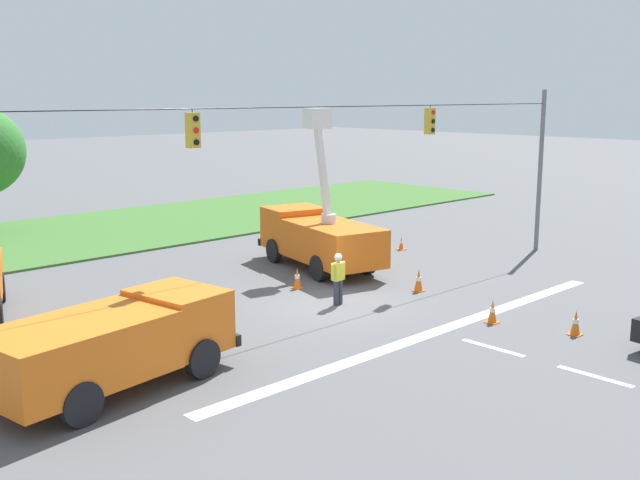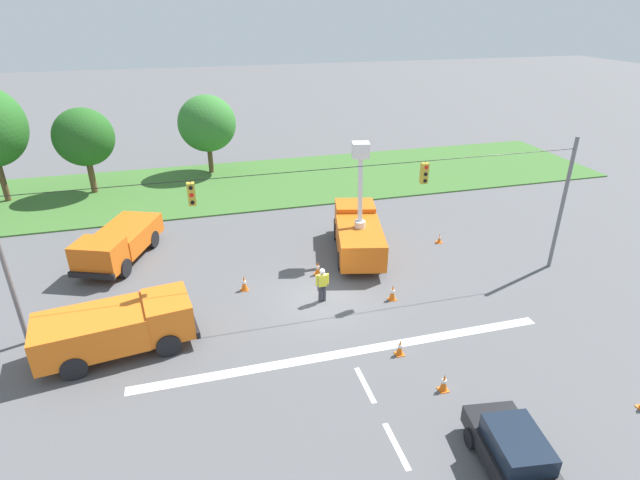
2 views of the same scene
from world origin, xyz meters
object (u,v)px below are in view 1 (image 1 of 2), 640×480
(utility_truck_support_near, at_px, (113,342))
(traffic_cone_near_bucket, at_px, (419,280))
(utility_truck_bucket_lift, at_px, (319,235))
(traffic_cone_lane_edge_b, at_px, (492,312))
(traffic_cone_foreground_left, at_px, (297,278))
(traffic_cone_foreground_right, at_px, (218,301))
(traffic_cone_lane_edge_a, at_px, (576,323))
(road_worker, at_px, (338,276))
(traffic_cone_mid_right, at_px, (401,244))

(utility_truck_support_near, relative_size, traffic_cone_near_bucket, 7.93)
(utility_truck_bucket_lift, height_order, traffic_cone_lane_edge_b, utility_truck_bucket_lift)
(traffic_cone_foreground_left, height_order, traffic_cone_lane_edge_b, traffic_cone_foreground_left)
(traffic_cone_foreground_right, distance_m, traffic_cone_lane_edge_b, 8.73)
(traffic_cone_foreground_right, height_order, traffic_cone_near_bucket, traffic_cone_foreground_right)
(traffic_cone_near_bucket, bearing_deg, traffic_cone_lane_edge_a, -95.40)
(road_worker, bearing_deg, traffic_cone_lane_edge_b, -67.46)
(traffic_cone_near_bucket, relative_size, traffic_cone_lane_edge_b, 1.10)
(traffic_cone_lane_edge_b, bearing_deg, utility_truck_support_near, 163.37)
(road_worker, distance_m, traffic_cone_foreground_left, 2.67)
(utility_truck_bucket_lift, distance_m, traffic_cone_mid_right, 5.35)
(utility_truck_bucket_lift, bearing_deg, traffic_cone_near_bucket, -89.99)
(utility_truck_support_near, height_order, traffic_cone_foreground_right, utility_truck_support_near)
(utility_truck_support_near, bearing_deg, utility_truck_bucket_lift, 25.26)
(road_worker, bearing_deg, traffic_cone_near_bucket, -13.41)
(utility_truck_bucket_lift, bearing_deg, traffic_cone_foreground_right, -160.66)
(traffic_cone_foreground_left, xyz_separation_m, traffic_cone_mid_right, (8.10, 1.85, -0.10))
(traffic_cone_foreground_right, height_order, traffic_cone_lane_edge_a, traffic_cone_foreground_right)
(traffic_cone_foreground_left, relative_size, traffic_cone_lane_edge_b, 1.05)
(utility_truck_bucket_lift, height_order, traffic_cone_foreground_left, utility_truck_bucket_lift)
(traffic_cone_mid_right, height_order, traffic_cone_near_bucket, traffic_cone_near_bucket)
(utility_truck_support_near, bearing_deg, traffic_cone_lane_edge_a, -25.67)
(utility_truck_bucket_lift, xyz_separation_m, road_worker, (-3.33, -4.40, -0.38))
(utility_truck_support_near, height_order, traffic_cone_near_bucket, utility_truck_support_near)
(traffic_cone_foreground_left, relative_size, traffic_cone_near_bucket, 0.95)
(traffic_cone_foreground_left, bearing_deg, utility_truck_support_near, -157.17)
(road_worker, distance_m, traffic_cone_lane_edge_b, 5.22)
(traffic_cone_foreground_left, distance_m, traffic_cone_lane_edge_b, 7.50)
(traffic_cone_near_bucket, bearing_deg, traffic_cone_mid_right, 44.84)
(traffic_cone_foreground_left, xyz_separation_m, traffic_cone_lane_edge_b, (1.53, -7.34, -0.02))
(traffic_cone_foreground_left, xyz_separation_m, traffic_cone_lane_edge_a, (2.27, -9.72, -0.02))
(utility_truck_bucket_lift, xyz_separation_m, traffic_cone_near_bucket, (0.00, -5.19, -0.97))
(traffic_cone_foreground_left, bearing_deg, traffic_cone_mid_right, 12.88)
(utility_truck_support_near, bearing_deg, traffic_cone_lane_edge_b, -16.63)
(utility_truck_support_near, bearing_deg, traffic_cone_mid_right, 18.41)
(utility_truck_bucket_lift, distance_m, road_worker, 5.53)
(traffic_cone_mid_right, height_order, traffic_cone_lane_edge_a, traffic_cone_lane_edge_a)
(traffic_cone_foreground_right, distance_m, traffic_cone_mid_right, 12.32)
(traffic_cone_mid_right, distance_m, traffic_cone_lane_edge_b, 11.30)
(traffic_cone_near_bucket, height_order, traffic_cone_lane_edge_b, traffic_cone_near_bucket)
(traffic_cone_lane_edge_b, bearing_deg, utility_truck_bucket_lift, 81.69)
(utility_truck_bucket_lift, distance_m, traffic_cone_lane_edge_b, 9.34)
(road_worker, xyz_separation_m, traffic_cone_foreground_left, (0.46, 2.56, -0.61))
(traffic_cone_mid_right, xyz_separation_m, traffic_cone_lane_edge_a, (-5.83, -11.57, 0.09))
(traffic_cone_mid_right, xyz_separation_m, traffic_cone_lane_edge_b, (-6.57, -9.20, 0.08))
(utility_truck_support_near, relative_size, traffic_cone_mid_right, 10.80)
(utility_truck_bucket_lift, distance_m, traffic_cone_near_bucket, 5.28)
(traffic_cone_mid_right, distance_m, traffic_cone_near_bucket, 7.38)
(traffic_cone_mid_right, bearing_deg, traffic_cone_lane_edge_a, -116.76)
(traffic_cone_foreground_right, distance_m, traffic_cone_near_bucket, 7.39)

